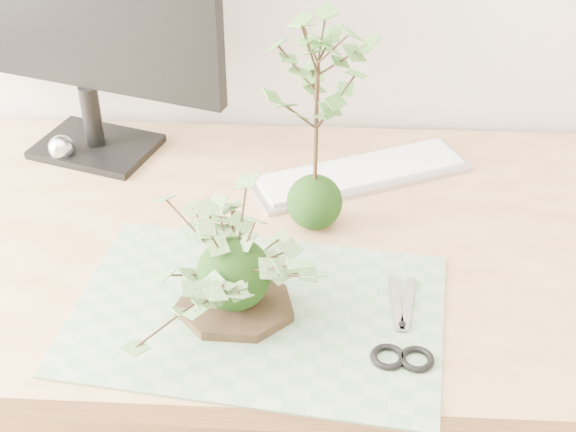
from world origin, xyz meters
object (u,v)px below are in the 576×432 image
object	(u,v)px
desk	(313,280)
keyboard	(361,173)
ivy_kokedama	(232,245)
maple_kokedama	(317,77)
monitor	(77,10)

from	to	relation	value
desk	keyboard	distance (m)	0.21
ivy_kokedama	maple_kokedama	world-z (taller)	maple_kokedama
keyboard	maple_kokedama	bearing A→B (deg)	-142.08
ivy_kokedama	maple_kokedama	size ratio (longest dim) A/B	1.00
monitor	maple_kokedama	bearing A→B (deg)	-10.81
monitor	desk	bearing A→B (deg)	-13.92
maple_kokedama	desk	bearing A→B (deg)	-87.32
ivy_kokedama	desk	bearing A→B (deg)	60.59
keyboard	monitor	world-z (taller)	monitor
maple_kokedama	ivy_kokedama	bearing A→B (deg)	-115.52
desk	ivy_kokedama	xyz separation A→B (m)	(-0.10, -0.18, 0.20)
desk	maple_kokedama	distance (m)	0.34
desk	keyboard	bearing A→B (deg)	66.94
desk	monitor	size ratio (longest dim) A/B	3.22
monitor	ivy_kokedama	bearing A→B (deg)	-37.35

